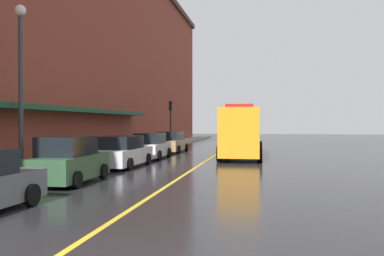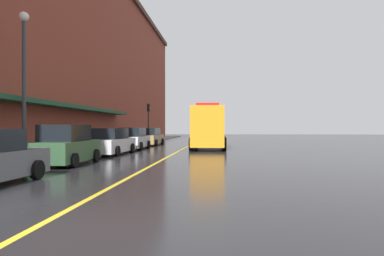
{
  "view_description": "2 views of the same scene",
  "coord_description": "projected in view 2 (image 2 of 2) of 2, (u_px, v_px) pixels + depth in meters",
  "views": [
    {
      "loc": [
        3.68,
        -5.45,
        2.41
      ],
      "look_at": [
        -2.74,
        29.93,
        1.92
      ],
      "focal_mm": 38.13,
      "sensor_mm": 36.0,
      "label": 1
    },
    {
      "loc": [
        3.23,
        -5.51,
        1.73
      ],
      "look_at": [
        0.64,
        22.64,
        1.69
      ],
      "focal_mm": 31.6,
      "sensor_mm": 36.0,
      "label": 2
    }
  ],
  "objects": [
    {
      "name": "parking_meter_1",
      "position": [
        98.0,
        137.0,
        23.19
      ],
      "size": [
        0.14,
        0.18,
        1.33
      ],
      "color": "#4C4C51",
      "rests_on": "sidewalk_left"
    },
    {
      "name": "parked_car_4",
      "position": [
        150.0,
        137.0,
        32.81
      ],
      "size": [
        2.07,
        4.79,
        1.68
      ],
      "rotation": [
        0.0,
        0.0,
        1.56
      ],
      "color": "#A5844C",
      "rests_on": "ground"
    },
    {
      "name": "parking_meter_0",
      "position": [
        96.0,
        137.0,
        22.87
      ],
      "size": [
        0.14,
        0.18,
        1.33
      ],
      "color": "#4C4C51",
      "rests_on": "sidewalk_left"
    },
    {
      "name": "parked_car_2",
      "position": [
        110.0,
        142.0,
        21.58
      ],
      "size": [
        2.22,
        4.88,
        1.68
      ],
      "rotation": [
        0.0,
        0.0,
        1.55
      ],
      "color": "silver",
      "rests_on": "ground"
    },
    {
      "name": "parked_car_1",
      "position": [
        67.0,
        146.0,
        15.71
      ],
      "size": [
        2.09,
        4.27,
        1.86
      ],
      "rotation": [
        0.0,
        0.0,
        1.59
      ],
      "color": "#2D5133",
      "rests_on": "ground"
    },
    {
      "name": "sidewalk_left",
      "position": [
        121.0,
        145.0,
        31.25
      ],
      "size": [
        2.4,
        70.0,
        0.15
      ],
      "primitive_type": "cube",
      "color": "gray",
      "rests_on": "ground"
    },
    {
      "name": "parked_car_3",
      "position": [
        133.0,
        139.0,
        26.81
      ],
      "size": [
        2.02,
        4.22,
        1.71
      ],
      "rotation": [
        0.0,
        0.0,
        1.57
      ],
      "color": "silver",
      "rests_on": "ground"
    },
    {
      "name": "utility_truck",
      "position": [
        209.0,
        128.0,
        28.01
      ],
      "size": [
        2.85,
        8.83,
        3.54
      ],
      "rotation": [
        0.0,
        0.0,
        -1.56
      ],
      "color": "orange",
      "rests_on": "ground"
    },
    {
      "name": "ground_plane",
      "position": [
        187.0,
        146.0,
        30.68
      ],
      "size": [
        112.0,
        112.0,
        0.0
      ],
      "primitive_type": "plane",
      "color": "#232326"
    },
    {
      "name": "lane_center_stripe",
      "position": [
        187.0,
        146.0,
        30.68
      ],
      "size": [
        0.16,
        70.0,
        0.01
      ],
      "primitive_type": "cube",
      "color": "gold",
      "rests_on": "ground"
    },
    {
      "name": "street_lamp_left",
      "position": [
        24.0,
        70.0,
        15.62
      ],
      "size": [
        0.44,
        0.44,
        6.94
      ],
      "color": "#33383D",
      "rests_on": "sidewalk_left"
    },
    {
      "name": "brick_building_left",
      "position": [
        43.0,
        52.0,
        30.87
      ],
      "size": [
        12.67,
        64.0,
        17.3
      ],
      "color": "brown",
      "rests_on": "ground"
    },
    {
      "name": "traffic_light_near",
      "position": [
        149.0,
        115.0,
        38.7
      ],
      "size": [
        0.38,
        0.36,
        4.3
      ],
      "color": "#232326",
      "rests_on": "sidewalk_left"
    }
  ]
}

